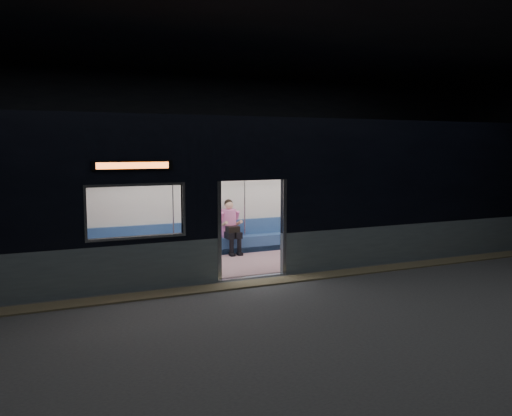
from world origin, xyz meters
TOP-DOWN VIEW (x-y plane):
  - station_floor at (0.00, 0.00)m, footprint 24.00×14.00m
  - station_envelope at (0.00, 0.00)m, footprint 24.00×14.00m
  - tactile_strip at (0.00, 0.55)m, footprint 22.80×0.50m
  - metro_car at (-0.00, 2.54)m, footprint 18.00×3.04m
  - passenger at (0.50, 3.55)m, footprint 0.42×0.70m
  - handbag at (0.49, 3.32)m, footprint 0.38×0.35m
  - transit_map at (3.85, 3.85)m, footprint 0.90×0.03m

SIDE VIEW (x-z plane):
  - station_floor at x=0.00m, z-range -0.01..0.00m
  - tactile_strip at x=0.00m, z-range 0.00..0.03m
  - handbag at x=0.49m, z-range 0.61..0.76m
  - passenger at x=0.50m, z-range 0.11..1.48m
  - transit_map at x=3.85m, z-range 1.15..1.73m
  - metro_car at x=0.00m, z-range 0.17..3.52m
  - station_envelope at x=0.00m, z-range 1.16..6.16m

